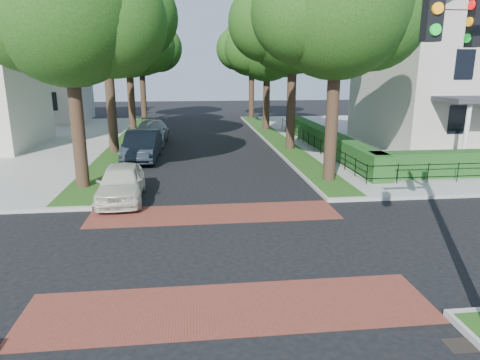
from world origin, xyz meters
name	(u,v)px	position (x,y,z in m)	size (l,w,h in m)	color
ground	(221,249)	(0.00, 0.00, 0.00)	(120.00, 120.00, 0.00)	black
sidewalk_ne	(456,136)	(19.50, 19.00, 0.07)	(30.00, 30.00, 0.15)	gray
crosswalk_far	(215,214)	(0.00, 3.20, 0.01)	(9.00, 2.20, 0.01)	maroon
crosswalk_near	(230,308)	(0.00, -3.20, 0.01)	(9.00, 2.20, 0.01)	maroon
storm_drain	(463,345)	(4.30, -5.00, 0.01)	(0.65, 0.45, 0.01)	black
grass_strip_ne	(276,138)	(5.40, 19.10, 0.16)	(1.60, 29.80, 0.02)	#204213
grass_strip_nw	(126,141)	(-5.40, 19.10, 0.16)	(1.60, 29.80, 0.02)	#204213
tree_right_near	(338,8)	(5.60, 7.24, 7.63)	(7.75, 6.67, 10.66)	black
tree_right_mid	(295,20)	(5.61, 15.25, 7.99)	(8.25, 7.09, 11.22)	black
tree_right_far	(268,46)	(5.60, 24.22, 6.91)	(7.25, 6.23, 9.74)	black
tree_right_back	(252,47)	(5.60, 33.23, 7.27)	(7.50, 6.45, 10.20)	black
tree_left_near	(71,13)	(-5.40, 7.23, 7.27)	(7.50, 6.45, 10.20)	black
tree_left_mid	(107,11)	(-5.39, 15.24, 8.34)	(8.00, 6.88, 11.48)	black
tree_left_far	(129,42)	(-5.40, 24.22, 7.12)	(7.00, 6.02, 9.86)	black
tree_left_back	(142,45)	(-5.40, 33.24, 7.41)	(7.75, 6.66, 10.44)	black
hedge_main_road	(323,139)	(7.70, 15.00, 0.75)	(1.00, 18.00, 1.20)	#163A14
fence_main_road	(311,141)	(6.90, 15.00, 0.60)	(0.06, 18.00, 0.90)	black
house_victorian	(468,55)	(17.51, 15.92, 6.02)	(13.00, 13.05, 12.48)	#B8B4A5
house_left_far	(33,70)	(-15.49, 31.99, 5.04)	(10.00, 9.00, 10.14)	#B8B4A5
parked_car_front	(121,182)	(-3.60, 5.31, 0.73)	(1.72, 4.27, 1.46)	silver
parked_car_middle	(142,146)	(-3.60, 13.14, 0.84)	(1.79, 5.12, 1.69)	#1F272F
parked_car_rear	(151,132)	(-3.60, 18.76, 0.80)	(2.24, 5.51, 1.60)	gray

